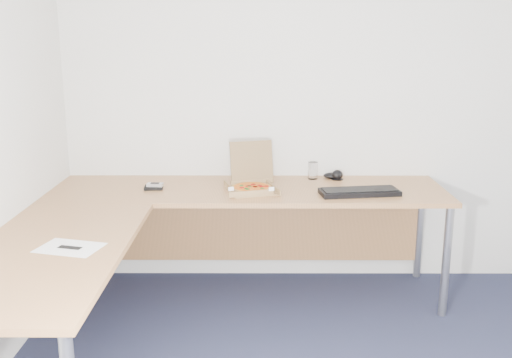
{
  "coord_description": "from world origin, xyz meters",
  "views": [
    {
      "loc": [
        -0.44,
        -2.22,
        1.68
      ],
      "look_at": [
        -0.45,
        1.28,
        0.82
      ],
      "focal_mm": 41.14,
      "sensor_mm": 36.0,
      "label": 1
    }
  ],
  "objects_px": {
    "pizza_box": "(252,185)",
    "desk": "(190,212)",
    "wallet": "(154,187)",
    "drinking_glass": "(313,171)",
    "keyboard": "(359,192)"
  },
  "relations": [
    {
      "from": "desk",
      "to": "drinking_glass",
      "type": "xyz_separation_m",
      "value": [
        0.76,
        0.68,
        0.09
      ]
    },
    {
      "from": "drinking_glass",
      "to": "wallet",
      "type": "bearing_deg",
      "value": -165.33
    },
    {
      "from": "keyboard",
      "to": "wallet",
      "type": "relative_size",
      "value": 4.2
    },
    {
      "from": "desk",
      "to": "drinking_glass",
      "type": "relative_size",
      "value": 21.66
    },
    {
      "from": "desk",
      "to": "keyboard",
      "type": "xyz_separation_m",
      "value": [
        1.01,
        0.28,
        0.04
      ]
    },
    {
      "from": "desk",
      "to": "pizza_box",
      "type": "distance_m",
      "value": 0.51
    },
    {
      "from": "pizza_box",
      "to": "desk",
      "type": "bearing_deg",
      "value": -150.22
    },
    {
      "from": "pizza_box",
      "to": "wallet",
      "type": "distance_m",
      "value": 0.62
    },
    {
      "from": "keyboard",
      "to": "wallet",
      "type": "height_order",
      "value": "keyboard"
    },
    {
      "from": "drinking_glass",
      "to": "desk",
      "type": "bearing_deg",
      "value": -138.22
    },
    {
      "from": "desk",
      "to": "pizza_box",
      "type": "relative_size",
      "value": 7.62
    },
    {
      "from": "desk",
      "to": "wallet",
      "type": "height_order",
      "value": "wallet"
    },
    {
      "from": "keyboard",
      "to": "wallet",
      "type": "bearing_deg",
      "value": 166.15
    },
    {
      "from": "desk",
      "to": "wallet",
      "type": "xyz_separation_m",
      "value": [
        -0.28,
        0.41,
        0.04
      ]
    },
    {
      "from": "drinking_glass",
      "to": "keyboard",
      "type": "height_order",
      "value": "drinking_glass"
    }
  ]
}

